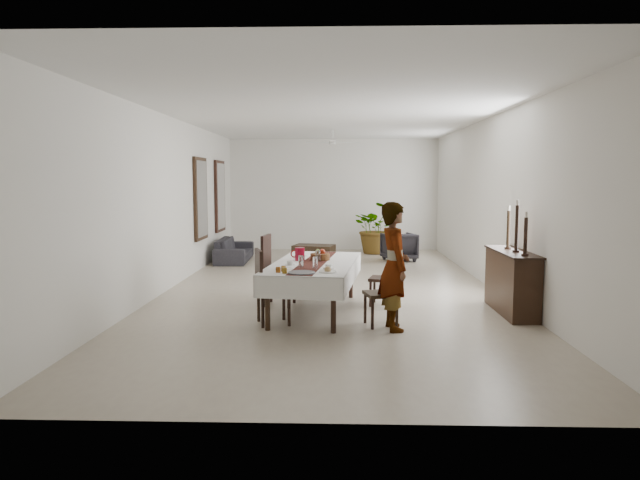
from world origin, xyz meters
The scene contains 87 objects.
floor centered at (0.00, 0.00, 0.00)m, with size 6.00×12.00×0.00m, color #AFA28B.
ceiling centered at (0.00, 0.00, 3.20)m, with size 6.00×12.00×0.02m, color white.
wall_back centered at (0.00, 6.00, 1.60)m, with size 6.00×0.02×3.20m, color white.
wall_front centered at (0.00, -6.00, 1.60)m, with size 6.00×0.02×3.20m, color white.
wall_left centered at (-3.00, 0.00, 1.60)m, with size 0.02×12.00×3.20m, color white.
wall_right centered at (3.00, 0.00, 1.60)m, with size 0.02×12.00×3.20m, color white.
dining_table_top centered at (-0.22, -1.96, 0.74)m, with size 1.02×2.44×0.05m, color black.
table_leg_fl centered at (-0.81, -3.06, 0.36)m, with size 0.07×0.07×0.71m, color black.
table_leg_fr centered at (0.08, -3.17, 0.36)m, with size 0.07×0.07×0.71m, color black.
table_leg_bl centered at (-0.53, -0.76, 0.36)m, with size 0.07×0.07×0.71m, color black.
table_leg_br centered at (0.36, -0.87, 0.36)m, with size 0.07×0.07×0.71m, color black.
tablecloth_top centered at (-0.22, -1.96, 0.77)m, with size 1.20×2.62×0.01m, color silver.
tablecloth_drape_left centered at (-0.81, -1.89, 0.62)m, with size 0.01×2.62×0.30m, color silver.
tablecloth_drape_right centered at (0.37, -2.04, 0.62)m, with size 0.01×2.62×0.30m, color white.
tablecloth_drape_near centered at (-0.38, -3.26, 0.62)m, with size 1.20×0.01×0.30m, color white.
tablecloth_drape_far centered at (-0.07, -0.67, 0.62)m, with size 1.20×0.01×0.30m, color silver.
table_runner centered at (-0.22, -1.96, 0.77)m, with size 0.36×2.54×0.00m, color #552018.
red_pitcher centered at (-0.46, -1.78, 0.87)m, with size 0.15×0.15×0.20m, color maroon.
pitcher_handle centered at (-0.54, -1.77, 0.87)m, with size 0.12×0.12×0.02m, color maroon.
wine_glass_near centered at (-0.18, -2.63, 0.86)m, with size 0.07×0.07×0.17m, color white.
wine_glass_mid centered at (-0.39, -2.51, 0.86)m, with size 0.07×0.07×0.17m, color silver.
wine_glass_far centered at (-0.17, -1.92, 0.86)m, with size 0.07×0.07×0.17m, color silver.
teacup_right centered at (0.00, -2.61, 0.80)m, with size 0.09×0.09×0.06m, color white.
saucer_right centered at (0.00, -2.61, 0.78)m, with size 0.15×0.15×0.01m, color white.
teacup_left centered at (-0.57, -2.28, 0.80)m, with size 0.09×0.09×0.06m, color silver.
saucer_left centered at (-0.57, -2.28, 0.78)m, with size 0.15×0.15×0.01m, color white.
plate_near_right centered at (0.00, -2.91, 0.78)m, with size 0.24×0.24×0.02m, color silver.
bread_near_right centered at (0.00, -2.91, 0.81)m, with size 0.09×0.09×0.09m, color tan.
plate_near_left centered at (-0.62, -2.68, 0.78)m, with size 0.24×0.24×0.02m, color white.
plate_far_left centered at (-0.48, -1.37, 0.78)m, with size 0.24×0.24×0.02m, color white.
serving_tray centered at (-0.35, -3.02, 0.78)m, with size 0.37×0.37×0.02m, color #45464B.
jam_jar_a centered at (-0.58, -3.03, 0.81)m, with size 0.06×0.06×0.08m, color #845C13.
jam_jar_b centered at (-0.67, -2.95, 0.81)m, with size 0.06×0.06×0.08m, color brown.
jam_jar_c centered at (-0.61, -2.86, 0.81)m, with size 0.06×0.06×0.08m, color #925C15.
fruit_basket centered at (-0.14, -1.72, 0.82)m, with size 0.30×0.30×0.10m, color brown.
fruit_red centered at (-0.11, -1.70, 0.90)m, with size 0.09×0.09×0.09m, color #A02510.
fruit_green centered at (-0.18, -1.68, 0.90)m, with size 0.08×0.08×0.08m, color #5A7021.
chair_right_near_seat centered at (0.74, -2.75, 0.45)m, with size 0.43×0.43×0.05m, color black.
chair_right_near_leg_fl centered at (0.95, -2.88, 0.21)m, with size 0.04×0.04×0.42m, color black.
chair_right_near_leg_fr centered at (0.86, -2.54, 0.21)m, with size 0.04×0.04×0.42m, color black.
chair_right_near_leg_bl centered at (0.61, -2.96, 0.21)m, with size 0.04×0.04×0.42m, color black.
chair_right_near_leg_br centered at (0.52, -2.63, 0.21)m, with size 0.04×0.04×0.42m, color black.
chair_right_near_back centered at (0.92, -2.71, 0.74)m, with size 0.43×0.04×0.54m, color black.
chair_right_far_seat centered at (0.86, -1.46, 0.43)m, with size 0.41×0.41×0.05m, color black.
chair_right_far_leg_fl centered at (0.99, -1.66, 0.20)m, with size 0.04×0.04×0.41m, color black.
chair_right_far_leg_fr centered at (1.07, -1.33, 0.20)m, with size 0.04×0.04×0.41m, color black.
chair_right_far_leg_bl centered at (0.66, -1.58, 0.20)m, with size 0.04×0.04×0.41m, color black.
chair_right_far_leg_br centered at (0.74, -1.25, 0.20)m, with size 0.04×0.04×0.41m, color black.
chair_right_far_back centered at (1.05, -1.50, 0.71)m, with size 0.41×0.04×0.53m, color black.
chair_left_near_seat centered at (-0.77, -2.71, 0.47)m, with size 0.45×0.45×0.05m, color black.
chair_left_near_leg_fl centered at (-1.00, -2.58, 0.22)m, with size 0.04×0.04×0.44m, color black.
chair_left_near_leg_fr centered at (-0.89, -2.94, 0.22)m, with size 0.04×0.04×0.44m, color black.
chair_left_near_leg_bl centered at (-0.65, -2.48, 0.22)m, with size 0.04×0.04×0.44m, color black.
chair_left_near_leg_br centered at (-0.54, -2.83, 0.22)m, with size 0.04×0.04×0.44m, color black.
chair_left_near_back centered at (-0.96, -2.77, 0.78)m, with size 0.45×0.04×0.57m, color black.
chair_left_far_seat centered at (-0.81, -1.49, 0.50)m, with size 0.48×0.48×0.05m, color black.
chair_left_far_leg_fl centered at (-0.97, -1.26, 0.24)m, with size 0.05×0.05×0.48m, color black.
chair_left_far_leg_fr centered at (-1.03, -1.65, 0.24)m, with size 0.05×0.05×0.48m, color black.
chair_left_far_leg_bl centered at (-0.58, -1.32, 0.24)m, with size 0.05×0.05×0.48m, color black.
chair_left_far_leg_br centered at (-0.64, -1.71, 0.24)m, with size 0.05×0.05×0.48m, color black.
chair_left_far_back centered at (-1.03, -1.45, 0.83)m, with size 0.48×0.04×0.61m, color black.
woman centered at (0.89, -2.95, 0.87)m, with size 0.63×0.41×1.73m, color #999EA2.
sideboard_body centered at (2.78, -1.91, 0.46)m, with size 0.41×1.54×0.92m, color black.
sideboard_top centered at (2.78, -1.91, 0.94)m, with size 0.45×1.60×0.03m, color black.
candlestick_near_base centered at (2.78, -2.48, 0.97)m, with size 0.10×0.10×0.03m, color black.
candlestick_near_shaft centered at (2.78, -2.48, 1.24)m, with size 0.05×0.05×0.51m, color black.
candlestick_near_candle centered at (2.78, -2.48, 1.54)m, with size 0.04×0.04×0.08m, color beige.
candlestick_mid_base centered at (2.78, -2.07, 0.97)m, with size 0.10×0.10×0.03m, color black.
candlestick_mid_shaft centered at (2.78, -2.07, 1.32)m, with size 0.05×0.05×0.67m, color black.
candlestick_mid_candle centered at (2.78, -2.07, 1.69)m, with size 0.04×0.04×0.08m, color beige.
candlestick_far_base centered at (2.78, -1.66, 0.97)m, with size 0.10×0.10×0.03m, color black.
candlestick_far_shaft centered at (2.78, -1.66, 1.26)m, with size 0.05×0.05×0.56m, color black.
candlestick_far_candle centered at (2.78, -1.66, 1.59)m, with size 0.04×0.04×0.08m, color beige.
sofa centered at (-2.46, 3.56, 0.28)m, with size 1.93×0.76×0.56m, color #2B292F.
armchair centered at (1.67, 3.71, 0.35)m, with size 0.75×0.78×0.71m, color #262328.
coffee_table centered at (-0.46, 3.37, 0.21)m, with size 0.96×0.64×0.43m, color black.
potted_plant centered at (1.19, 5.14, 0.71)m, with size 1.28×1.11×1.42m, color #3B6126.
mirror_frame_near centered at (-2.96, 2.20, 1.60)m, with size 0.06×1.05×1.85m, color black.
mirror_glass_near centered at (-2.92, 2.20, 1.60)m, with size 0.01×0.90×1.70m, color silver.
mirror_frame_far centered at (-2.96, 4.30, 1.60)m, with size 0.06×1.05×1.85m, color black.
mirror_glass_far centered at (-2.92, 4.30, 1.60)m, with size 0.01×0.90×1.70m, color white.
fan_rod centered at (0.00, 3.00, 3.10)m, with size 0.04×0.04×0.20m, color silver.
fan_hub centered at (0.00, 3.00, 2.90)m, with size 0.16×0.16×0.08m, color white.
fan_blade_n centered at (0.00, 3.35, 2.90)m, with size 0.10×0.55×0.01m, color beige.
fan_blade_s centered at (0.00, 2.65, 2.90)m, with size 0.10×0.55×0.01m, color white.
fan_blade_e centered at (0.35, 3.00, 2.90)m, with size 0.55×0.10×0.01m, color silver.
fan_blade_w centered at (-0.35, 3.00, 2.90)m, with size 0.55×0.10×0.01m, color silver.
Camera 1 is at (0.13, -10.55, 2.02)m, focal length 32.00 mm.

